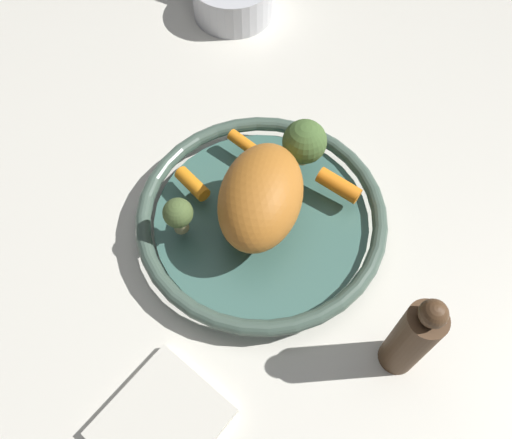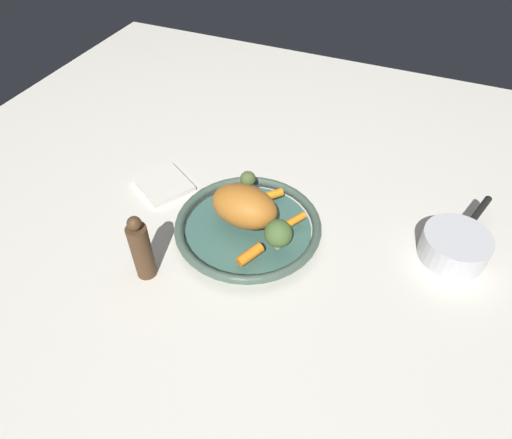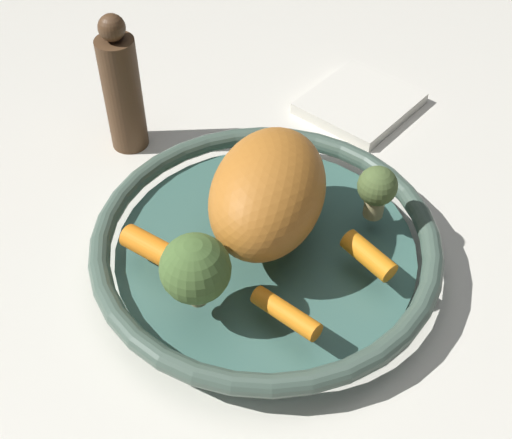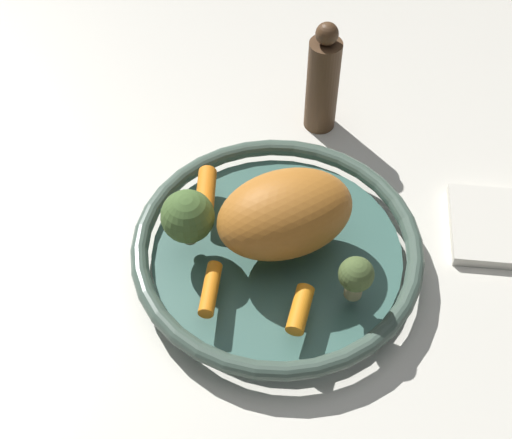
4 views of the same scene
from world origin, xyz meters
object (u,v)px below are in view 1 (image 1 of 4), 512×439
object	(u,v)px
baby_carrot_near_rim	(248,147)
serving_bowl	(261,218)
baby_carrot_right	(192,184)
baby_carrot_left	(339,185)
broccoli_floret_small	(178,214)
pepper_mill	(412,338)
broccoli_floret_mid	(304,142)
dish_towel	(161,422)
roast_chicken_piece	(262,197)

from	to	relation	value
baby_carrot_near_rim	serving_bowl	bearing A→B (deg)	109.01
baby_carrot_right	baby_carrot_left	bearing A→B (deg)	-172.23
baby_carrot_left	broccoli_floret_small	world-z (taller)	broccoli_floret_small
baby_carrot_near_rim	pepper_mill	distance (m)	0.33
baby_carrot_near_rim	broccoli_floret_mid	xyz separation A→B (m)	(-0.08, 0.01, 0.03)
dish_towel	serving_bowl	bearing A→B (deg)	-104.98
dish_towel	baby_carrot_right	bearing A→B (deg)	-85.31
pepper_mill	baby_carrot_near_rim	bearing A→B (deg)	-48.74
dish_towel	baby_carrot_near_rim	bearing A→B (deg)	-96.18
baby_carrot_right	broccoli_floret_mid	xyz separation A→B (m)	(-0.14, -0.07, 0.03)
roast_chicken_piece	baby_carrot_left	xyz separation A→B (m)	(-0.09, -0.05, -0.03)
serving_bowl	baby_carrot_near_rim	size ratio (longest dim) A/B	5.15
baby_carrot_near_rim	dish_towel	world-z (taller)	baby_carrot_near_rim
baby_carrot_left	dish_towel	xyz separation A→B (m)	(0.17, 0.31, -0.05)
baby_carrot_right	dish_towel	world-z (taller)	baby_carrot_right
baby_carrot_right	pepper_mill	distance (m)	0.33
baby_carrot_left	broccoli_floret_small	distance (m)	0.21
roast_chicken_piece	dish_towel	size ratio (longest dim) A/B	1.19
roast_chicken_piece	dish_towel	xyz separation A→B (m)	(0.07, 0.26, -0.08)
serving_bowl	dish_towel	world-z (taller)	serving_bowl
serving_bowl	pepper_mill	size ratio (longest dim) A/B	2.02
serving_bowl	roast_chicken_piece	xyz separation A→B (m)	(-0.00, 0.01, 0.06)
broccoli_floret_mid	baby_carrot_left	bearing A→B (deg)	141.55
roast_chicken_piece	baby_carrot_near_rim	size ratio (longest dim) A/B	2.36
baby_carrot_right	baby_carrot_left	distance (m)	0.19
baby_carrot_near_rim	dish_towel	size ratio (longest dim) A/B	0.50
pepper_mill	serving_bowl	bearing A→B (deg)	-39.68
baby_carrot_right	pepper_mill	world-z (taller)	pepper_mill
baby_carrot_near_rim	dish_towel	bearing A→B (deg)	83.82
baby_carrot_right	broccoli_floret_small	world-z (taller)	broccoli_floret_small
serving_bowl	broccoli_floret_mid	bearing A→B (deg)	-116.47
baby_carrot_near_rim	broccoli_floret_mid	world-z (taller)	broccoli_floret_mid
broccoli_floret_mid	pepper_mill	distance (m)	0.28
baby_carrot_right	baby_carrot_left	world-z (taller)	baby_carrot_left
baby_carrot_near_rim	baby_carrot_left	bearing A→B (deg)	159.45
roast_chicken_piece	baby_carrot_left	distance (m)	0.11
baby_carrot_right	baby_carrot_near_rim	world-z (taller)	baby_carrot_right
serving_bowl	baby_carrot_left	distance (m)	0.11
baby_carrot_left	broccoli_floret_mid	size ratio (longest dim) A/B	0.84
baby_carrot_right	baby_carrot_left	size ratio (longest dim) A/B	0.88
broccoli_floret_mid	baby_carrot_right	bearing A→B (deg)	25.82
serving_bowl	roast_chicken_piece	world-z (taller)	roast_chicken_piece
baby_carrot_right	broccoli_floret_small	xyz separation A→B (m)	(0.00, 0.06, 0.02)
serving_bowl	pepper_mill	xyz separation A→B (m)	(-0.18, 0.15, 0.05)
broccoli_floret_mid	dish_towel	world-z (taller)	broccoli_floret_mid
baby_carrot_near_rim	broccoli_floret_small	bearing A→B (deg)	64.90
baby_carrot_right	dish_towel	xyz separation A→B (m)	(-0.02, 0.29, -0.05)
baby_carrot_right	broccoli_floret_mid	world-z (taller)	broccoli_floret_mid
broccoli_floret_small	dish_towel	xyz separation A→B (m)	(-0.02, 0.23, -0.07)
dish_towel	broccoli_floret_small	bearing A→B (deg)	-83.76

